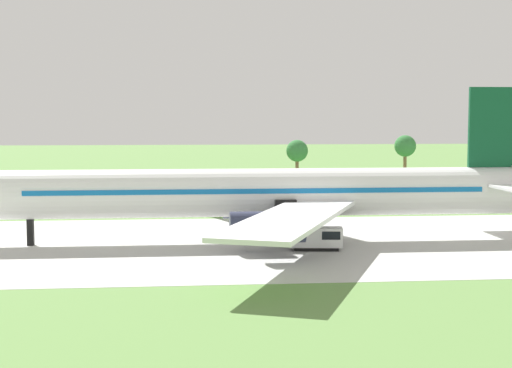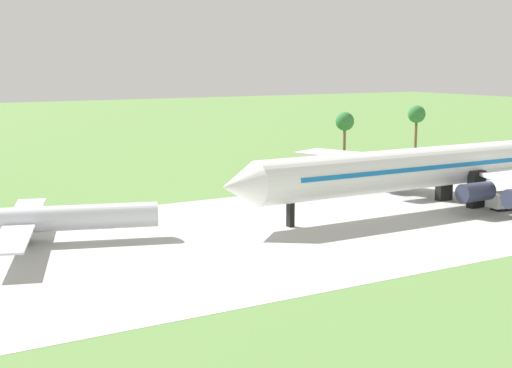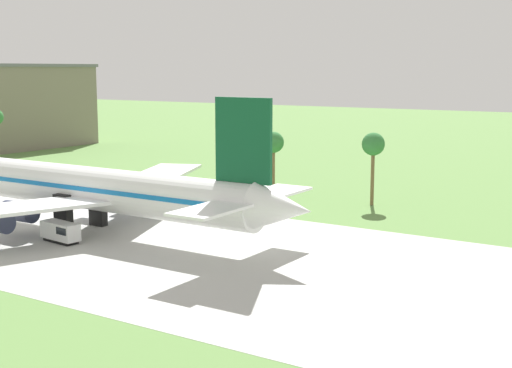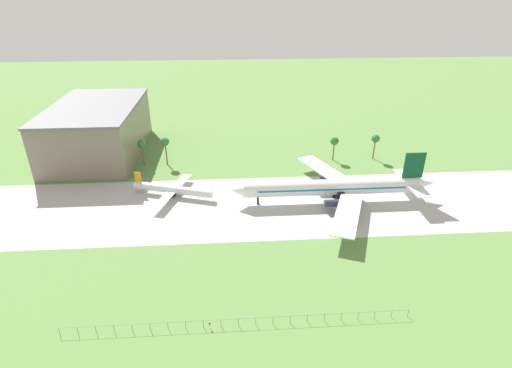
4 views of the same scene
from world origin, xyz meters
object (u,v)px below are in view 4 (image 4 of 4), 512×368
object	(u,v)px
regional_aircraft	(173,190)
no_stopping_sign	(210,325)
terminal_building	(98,130)
jet_airliner	(335,187)
baggage_tug	(351,206)

from	to	relation	value
regional_aircraft	no_stopping_sign	distance (m)	66.34
no_stopping_sign	terminal_building	bearing A→B (deg)	116.15
jet_airliner	terminal_building	world-z (taller)	terminal_building
regional_aircraft	no_stopping_sign	size ratio (longest dim) A/B	17.79
jet_airliner	baggage_tug	xyz separation A→B (m)	(4.54, -6.34, -4.39)
baggage_tug	no_stopping_sign	world-z (taller)	baggage_tug
baggage_tug	jet_airliner	bearing A→B (deg)	125.60
regional_aircraft	baggage_tug	world-z (taller)	regional_aircraft
terminal_building	regional_aircraft	bearing A→B (deg)	-49.66
baggage_tug	terminal_building	xyz separation A→B (m)	(-100.67, 58.89, 9.94)
regional_aircraft	baggage_tug	bearing A→B (deg)	-12.91
baggage_tug	no_stopping_sign	size ratio (longest dim) A/B	3.52
jet_airliner	regional_aircraft	size ratio (longest dim) A/B	2.44
regional_aircraft	no_stopping_sign	xyz separation A→B (m)	(15.70, -64.44, -1.66)
terminal_building	baggage_tug	bearing A→B (deg)	-30.33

